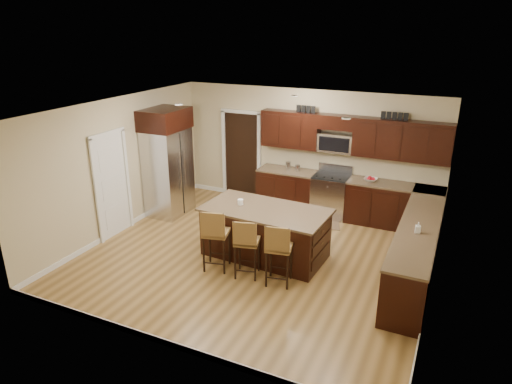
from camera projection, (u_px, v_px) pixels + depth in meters
The scene contains 23 objects.
floor at pixel (256, 256), 8.37m from camera, with size 6.00×6.00×0.00m, color olive.
ceiling at pixel (256, 109), 7.43m from camera, with size 6.00×6.00×0.00m, color silver.
wall_back at pixel (307, 150), 10.24m from camera, with size 6.00×6.00×0.00m, color #C7B990.
wall_left at pixel (120, 166), 9.08m from camera, with size 5.50×5.50×0.00m, color #C7B990.
wall_right at pixel (440, 216), 6.72m from camera, with size 5.50×5.50×0.00m, color #C7B990.
base_cabinets at pixel (378, 222), 8.69m from camera, with size 4.02×3.96×0.92m.
upper_cabinets at pixel (353, 134), 9.52m from camera, with size 4.00×0.33×0.80m.
range at pixel (331, 195), 10.02m from camera, with size 0.76×0.64×1.11m.
microwave at pixel (336, 143), 9.75m from camera, with size 0.76×0.31×0.40m, color silver.
doorway at pixel (242, 155), 10.99m from camera, with size 0.85×0.03×2.06m, color black.
pantry_door at pixel (112, 186), 8.93m from camera, with size 0.03×0.80×2.04m, color white.
letter_decor at pixel (348, 112), 9.42m from camera, with size 2.20×0.03×0.15m, color black, non-canonical shape.
island at pixel (265, 234), 8.28m from camera, with size 2.29×1.28×0.92m.
stool_left at pixel (215, 233), 7.68m from camera, with size 0.50×0.50×1.12m.
stool_mid at pixel (246, 242), 7.47m from camera, with size 0.48×0.48×1.05m.
stool_right at pixel (278, 248), 7.24m from camera, with size 0.47×0.47×1.08m.
refrigerator at pixel (168, 161), 9.90m from camera, with size 0.79×1.02×2.35m.
floor_mat at pixel (315, 223), 9.77m from camera, with size 1.00×0.67×0.01m, color brown.
fruit_bowl at pixel (371, 180), 9.53m from camera, with size 0.28×0.28×0.07m, color silver.
soap_bottle at pixel (418, 228), 7.16m from camera, with size 0.08×0.08×0.18m, color #B2B2B2.
canister_tall at pixel (288, 166), 10.23m from camera, with size 0.12×0.12×0.19m, color silver.
canister_short at pixel (298, 168), 10.15m from camera, with size 0.11×0.11×0.15m, color silver.
island_jar at pixel (240, 202), 8.28m from camera, with size 0.10×0.10×0.10m, color white.
Camera 1 is at (3.13, -6.75, 4.02)m, focal length 32.00 mm.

